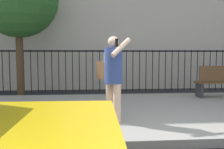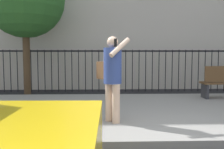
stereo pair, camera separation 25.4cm
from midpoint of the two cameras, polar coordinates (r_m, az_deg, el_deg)
name	(u,v)px [view 2 (the right image)]	position (r m, az deg, el deg)	size (l,w,h in m)	color
sidewalk	(145,112)	(6.09, 8.59, -8.41)	(28.00, 4.40, 0.15)	gray
iron_fence	(129,65)	(9.60, 4.64, 2.16)	(12.03, 0.04, 1.60)	black
pedestrian_on_phone	(112,73)	(4.77, 1.43, 0.40)	(0.65, 0.70, 1.63)	beige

